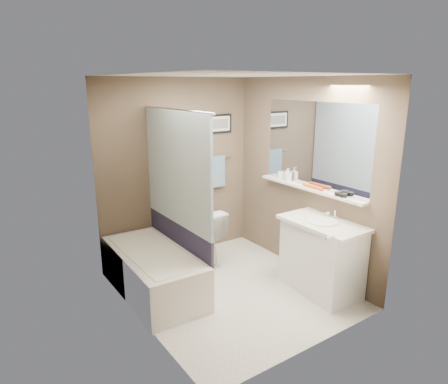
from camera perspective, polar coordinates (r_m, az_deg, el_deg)
ground at (r=4.77m, az=1.05°, el=-13.86°), size 2.50×2.50×0.00m
ceiling at (r=4.16m, az=1.22°, el=16.09°), size 2.20×2.50×0.04m
wall_back at (r=5.33m, az=-6.60°, el=3.05°), size 2.20×0.04×2.40m
wall_front at (r=3.43m, az=13.20°, el=-4.22°), size 2.20×0.04×2.40m
wall_left at (r=3.81m, az=-12.21°, el=-2.20°), size 0.04×2.50×2.40m
wall_right at (r=5.00m, az=11.25°, el=2.03°), size 0.04×2.50×2.40m
tile_surround at (r=4.31m, az=-14.77°, el=-3.08°), size 0.02×1.55×2.00m
curtain_rod at (r=4.39m, az=-7.06°, el=11.63°), size 0.02×1.55×0.02m
curtain_upper at (r=4.48m, az=-6.79°, el=3.30°), size 0.03×1.45×1.28m
curtain_lower at (r=4.71m, az=-6.47°, el=-6.50°), size 0.03×1.45×0.36m
mirror at (r=4.83m, az=12.87°, el=6.56°), size 0.02×1.60×1.00m
shelf at (r=4.89m, az=12.07°, el=0.49°), size 0.12×1.60×0.03m
towel_bar at (r=5.57m, az=-1.55°, el=4.73°), size 0.60×0.02×0.02m
towel at (r=5.59m, az=-1.42°, el=2.89°), size 0.34×0.05×0.44m
art_frame at (r=5.52m, az=-1.68°, el=9.66°), size 0.62×0.02×0.26m
art_mat at (r=5.51m, az=-1.60°, el=9.65°), size 0.56×0.00×0.20m
art_image at (r=5.50m, az=-1.58°, el=9.65°), size 0.50×0.00×0.13m
door at (r=3.90m, az=18.66°, el=-5.38°), size 0.80×0.02×2.00m
door_handle at (r=3.68m, az=14.88°, el=-6.30°), size 0.10×0.02×0.02m
bathtub at (r=4.68m, az=-10.01°, el=-11.21°), size 0.75×1.52×0.50m
tub_rim at (r=4.58m, az=-10.16°, el=-8.41°), size 0.56×1.36×0.02m
toilet at (r=5.31m, az=-3.59°, el=-6.24°), size 0.49×0.78×0.75m
vanity at (r=4.73m, az=13.72°, el=-9.16°), size 0.57×0.94×0.80m
countertop at (r=4.57m, az=13.97°, el=-4.38°), size 0.54×0.96×0.04m
sink_basin at (r=4.55m, az=13.91°, el=-4.08°), size 0.34×0.34×0.01m
faucet_spout at (r=4.68m, az=15.58°, el=-3.10°), size 0.02×0.02×0.10m
faucet_knob at (r=4.75m, az=14.64°, el=-3.02°), size 0.05×0.05×0.05m
candle_bowl_near at (r=4.56m, az=16.67°, el=-0.44°), size 0.09×0.09×0.04m
candle_bowl_far at (r=4.60m, az=16.04°, el=-0.26°), size 0.09×0.09×0.04m
hair_brush_front at (r=4.81m, az=13.03°, el=0.64°), size 0.07×0.22×0.04m
hair_brush_back at (r=4.87m, az=12.24°, el=0.86°), size 0.04×0.22×0.04m
pink_comb at (r=4.98m, az=10.90°, el=1.05°), size 0.03×0.16×0.01m
glass_jar at (r=5.23m, az=8.10°, el=2.36°), size 0.08×0.08×0.10m
soap_bottle at (r=5.13m, az=9.08°, el=2.45°), size 0.09×0.09×0.17m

